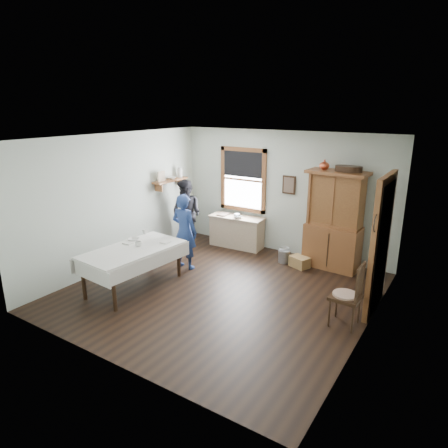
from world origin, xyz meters
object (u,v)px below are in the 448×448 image
at_px(china_hutch, 334,221).
at_px(dining_table, 134,268).
at_px(wicker_basket, 300,262).
at_px(woman_blue, 184,234).
at_px(pail, 284,256).
at_px(work_counter, 237,232).
at_px(spindle_chair, 346,294).
at_px(figure_dark, 187,216).

xyz_separation_m(china_hutch, dining_table, (-2.71, -2.86, -0.62)).
bearing_deg(wicker_basket, woman_blue, -146.66).
xyz_separation_m(china_hutch, wicker_basket, (-0.54, -0.34, -0.88)).
relative_size(dining_table, woman_blue, 1.31).
bearing_deg(woman_blue, china_hutch, -148.92).
bearing_deg(pail, woman_blue, -139.17).
xyz_separation_m(work_counter, spindle_chair, (3.18, -2.12, 0.14)).
relative_size(china_hutch, wicker_basket, 5.26).
height_order(dining_table, figure_dark, figure_dark).
xyz_separation_m(dining_table, spindle_chair, (3.61, 0.77, 0.13)).
height_order(china_hutch, pail, china_hutch).
xyz_separation_m(wicker_basket, figure_dark, (-2.74, -0.23, 0.62)).
distance_m(spindle_chair, figure_dark, 4.45).
xyz_separation_m(spindle_chair, wicker_basket, (-1.44, 1.75, -0.40)).
distance_m(spindle_chair, wicker_basket, 2.30).
bearing_deg(woman_blue, work_counter, -99.81).
distance_m(pail, wicker_basket, 0.39).
height_order(work_counter, woman_blue, woman_blue).
bearing_deg(pail, china_hutch, 16.23).
bearing_deg(china_hutch, wicker_basket, -144.24).
bearing_deg(woman_blue, wicker_basket, -148.74).
xyz_separation_m(china_hutch, figure_dark, (-3.28, -0.58, -0.26)).
xyz_separation_m(china_hutch, woman_blue, (-2.50, -1.64, -0.28)).
distance_m(wicker_basket, woman_blue, 2.43).
xyz_separation_m(work_counter, woman_blue, (-0.23, -1.67, 0.35)).
xyz_separation_m(spindle_chair, pail, (-1.82, 1.82, -0.38)).
height_order(dining_table, woman_blue, woman_blue).
height_order(work_counter, dining_table, dining_table).
relative_size(work_counter, figure_dark, 0.87).
distance_m(spindle_chair, woman_blue, 3.44).
distance_m(work_counter, pail, 1.41).
bearing_deg(spindle_chair, pail, 136.37).
xyz_separation_m(dining_table, woman_blue, (0.21, 1.22, 0.34)).
bearing_deg(china_hutch, work_counter, -177.58).
distance_m(pail, woman_blue, 2.17).
distance_m(china_hutch, pail, 1.29).
bearing_deg(pail, spindle_chair, -45.08).
height_order(dining_table, pail, dining_table).
bearing_deg(woman_blue, pail, -141.26).
bearing_deg(dining_table, spindle_chair, 11.98).
height_order(spindle_chair, wicker_basket, spindle_chair).
distance_m(dining_table, spindle_chair, 3.70).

